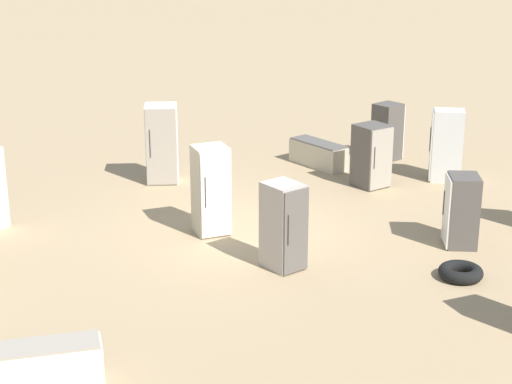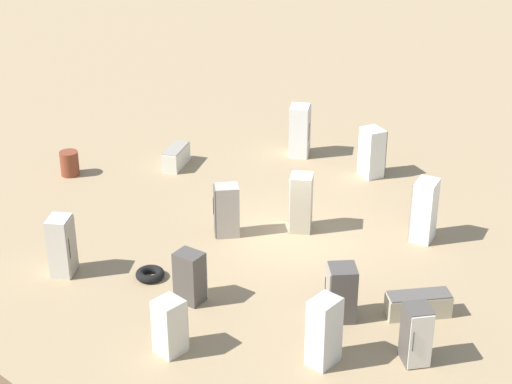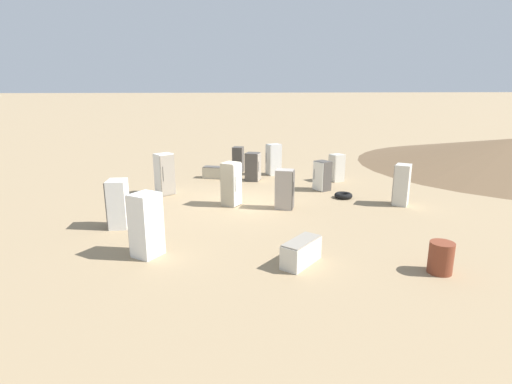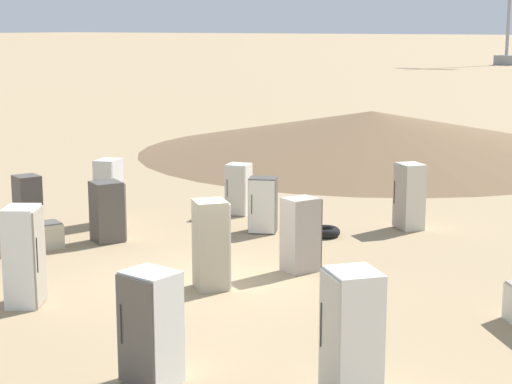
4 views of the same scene
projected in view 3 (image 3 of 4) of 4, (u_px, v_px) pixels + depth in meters
The scene contains 16 objects.
ground_plane at pixel (239, 203), 17.53m from camera, with size 1000.00×1000.00×0.00m, color #9E8460.
discarded_fridge_0 at pixel (118, 204), 14.25m from camera, with size 0.85×0.75×1.75m.
discarded_fridge_1 at pixel (322, 176), 19.55m from camera, with size 0.89×0.85×1.46m.
discarded_fridge_2 at pixel (165, 174), 18.71m from camera, with size 0.94×0.98×1.95m.
discarded_fridge_3 at pixel (253, 167), 21.62m from camera, with size 0.95×0.97×1.52m.
discarded_fridge_4 at pixel (274, 159), 23.09m from camera, with size 0.77×0.90×1.78m.
discarded_fridge_5 at pixel (301, 252), 11.35m from camera, with size 1.37×1.42×0.72m.
discarded_fridge_6 at pixel (285, 189), 16.51m from camera, with size 0.83×0.91×1.65m.
discarded_fridge_7 at pixel (336, 168), 21.50m from camera, with size 0.77×0.80×1.46m.
discarded_fridge_8 at pixel (238, 160), 23.82m from camera, with size 0.86×0.79×1.52m.
discarded_fridge_9 at pixel (146, 225), 11.79m from camera, with size 1.05×1.05×1.92m.
discarded_fridge_10 at pixel (231, 184), 16.96m from camera, with size 0.94×0.94×1.86m.
discarded_fridge_11 at pixel (218, 172), 22.30m from camera, with size 1.18×1.77×0.65m.
discarded_fridge_12 at pixel (402, 185), 17.05m from camera, with size 0.93×0.92×1.76m.
scrap_tire at pixel (343, 195), 18.28m from camera, with size 0.82×0.82×0.24m.
rusty_barrel at pixel (441, 258), 10.78m from camera, with size 0.65×0.65×0.87m.
Camera 3 is at (16.68, -2.54, 4.86)m, focal length 28.00 mm.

